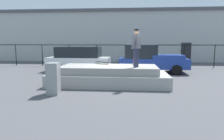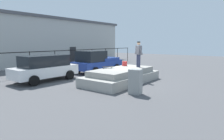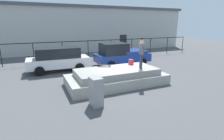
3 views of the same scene
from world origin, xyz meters
name	(u,v)px [view 2 (image 2 of 3)]	position (x,y,z in m)	size (l,w,h in m)	color
ground_plane	(122,80)	(0.00, 0.00, 0.00)	(60.00, 60.00, 0.00)	#4C4C4F
concrete_ledge	(122,76)	(-0.57, -0.39, 0.41)	(5.60, 2.59, 0.90)	#9E9B93
skateboarder	(139,52)	(0.72, -0.84, 1.89)	(0.49, 0.85, 1.71)	#2D334C
skateboard	(108,67)	(-1.00, 0.41, 1.00)	(0.80, 0.60, 0.12)	black
backpack	(125,64)	(0.71, 0.25, 1.07)	(0.28, 0.20, 0.33)	red
car_white_hatchback_near	(45,67)	(-3.18, 4.04, 0.91)	(4.38, 2.06, 1.72)	white
car_blue_pickup_mid	(96,62)	(1.80, 3.86, 0.92)	(4.55, 2.32, 1.87)	navy
utility_box	(135,82)	(-2.56, -2.51, 0.62)	(0.44, 0.60, 1.24)	gray
fence_row	(55,57)	(0.00, 7.15, 1.32)	(24.06, 0.06, 1.85)	black
warehouse_building	(10,41)	(0.00, 14.97, 2.75)	(30.86, 7.28, 5.49)	#B2B2AD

